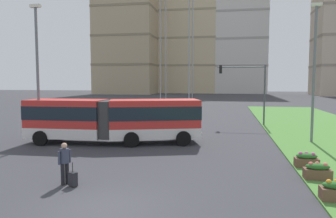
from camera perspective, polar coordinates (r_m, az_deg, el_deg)
The scene contains 14 objects.
ground_plane at distance 11.51m, azimuth -11.04°, elevation -16.88°, with size 260.00×260.00×0.00m, color #38383D.
articulated_bus at distance 22.41m, azimuth -9.61°, elevation -1.80°, with size 11.89×4.57×3.00m.
car_navy_sedan at distance 33.02m, azimuth -7.17°, elevation -1.19°, with size 4.52×2.28×1.58m.
pedestrian_crossing at distance 14.08m, azimuth -17.84°, elevation -8.67°, with size 0.36×0.52×1.74m.
rolling_suitcase at distance 13.89m, azimuth -16.50°, elevation -11.78°, with size 0.43×0.39×0.97m.
flower_planter_1 at distance 15.42m, azimuth 24.95°, elevation -9.92°, with size 1.10×0.56×0.74m.
flower_planter_2 at distance 17.28m, azimuth 23.32°, elevation -8.28°, with size 1.10×0.56×0.74m.
traffic_light_far_right at distance 31.97m, azimuth 14.01°, elevation 4.44°, with size 4.56×0.28×5.81m.
streetlight_left at distance 23.24m, azimuth -22.10°, elevation 6.61°, with size 0.70×0.28×9.27m.
streetlight_median at distance 24.14m, azimuth 24.47°, elevation 6.68°, with size 0.70×0.28×9.46m.
apartment_tower_west at distance 112.50m, azimuth -7.25°, elevation 12.21°, with size 19.60×16.47×37.06m.
apartment_tower_westcentre at distance 122.53m, azimuth 3.57°, elevation 14.04°, with size 21.01×18.14×47.23m.
apartment_tower_centre at distance 121.52m, azimuth 11.94°, elevation 13.64°, with size 21.13×17.94×45.66m.
transmission_pylon at distance 70.96m, azimuth 1.61°, elevation 16.77°, with size 9.00×6.24×34.70m.
Camera 1 is at (4.00, -9.91, 4.26)m, focal length 34.43 mm.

